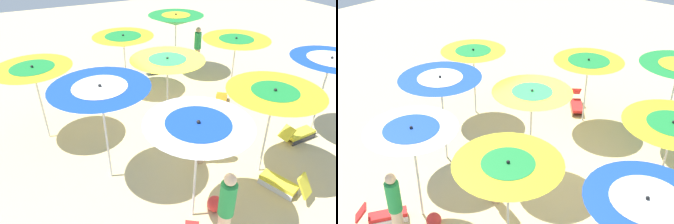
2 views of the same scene
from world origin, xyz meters
The scene contains 19 objects.
ground centered at (0.00, 0.00, -0.02)m, with size 37.38×37.38×0.04m, color beige.
beach_umbrella_0 centered at (1.34, 3.23, 2.19)m, with size 1.98×1.98×2.45m.
beach_umbrella_1 centered at (-0.89, 2.76, 2.07)m, with size 2.14×2.14×2.35m.
beach_umbrella_2 centered at (-3.33, 2.17, 2.23)m, with size 2.10×2.10×2.46m.
beach_umbrella_3 centered at (2.56, 1.30, 2.28)m, with size 2.15×2.15×2.56m.
beach_umbrella_4 centered at (0.46, 0.18, 2.16)m, with size 2.01×2.01×2.41m.
beach_umbrella_5 centered at (-2.67, -0.94, 1.94)m, with size 2.29×2.29×2.18m.
beach_umbrella_6 centered at (3.73, -1.13, 2.00)m, with size 2.05×2.05×2.27m.
beach_umbrella_7 centered at (0.64, -2.96, 1.92)m, with size 2.14×2.14×2.17m.
beach_umbrella_8 centered at (-1.78, -3.66, 2.22)m, with size 2.19×2.19×2.47m.
lounger_0 centered at (-0.91, 3.53, 0.22)m, with size 0.71×1.19×0.69m.
lounger_1 centered at (-1.90, -0.41, 0.21)m, with size 1.04×1.19×0.62m.
lounger_2 centered at (1.18, -3.46, 0.21)m, with size 1.05×1.23×0.62m.
lounger_3 centered at (-1.09, -3.93, 0.21)m, with size 1.21×0.40×0.63m.
lounger_4 centered at (-2.78, 2.21, 0.20)m, with size 1.24×0.42×0.57m.
beachgoer_0 centered at (1.15, 4.03, 0.93)m, with size 0.30×0.30×1.76m.
beachgoer_1 centered at (-2.96, -3.83, 0.91)m, with size 0.30×0.30×1.74m.
beachgoer_2 centered at (0.29, 1.79, 0.94)m, with size 0.30×0.30×1.78m.
beach_ball centered at (0.83, 3.31, 0.18)m, with size 0.35×0.35×0.35m, color red.
Camera 1 is at (3.74, 6.91, 5.30)m, focal length 32.05 mm.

